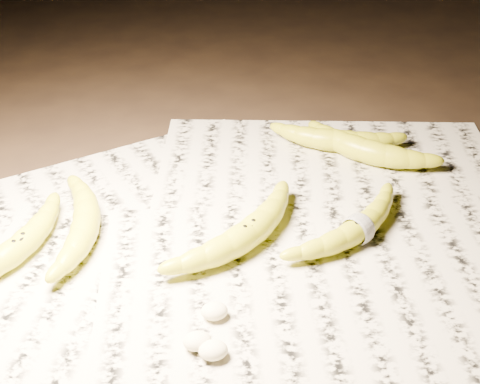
{
  "coord_description": "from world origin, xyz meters",
  "views": [
    {
      "loc": [
        -0.1,
        -0.74,
        0.57
      ],
      "look_at": [
        0.01,
        0.02,
        0.05
      ],
      "focal_mm": 50.0,
      "sensor_mm": 36.0,
      "label": 1
    }
  ],
  "objects": [
    {
      "name": "newspaper_patch",
      "position": [
        -0.03,
        -0.04,
        0.0
      ],
      "size": [
        0.9,
        0.7,
        0.01
      ],
      "primitive_type": "cube",
      "color": "beige",
      "rests_on": "ground"
    },
    {
      "name": "banana_upper_b",
      "position": [
        0.23,
        0.15,
        0.03
      ],
      "size": [
        0.19,
        0.18,
        0.04
      ],
      "primitive_type": null,
      "rotation": [
        0.0,
        0.0,
        -0.71
      ],
      "color": "gold",
      "rests_on": "newspaper_patch"
    },
    {
      "name": "banana_left_b",
      "position": [
        -0.21,
        0.02,
        0.03
      ],
      "size": [
        0.07,
        0.2,
        0.04
      ],
      "primitive_type": null,
      "rotation": [
        0.0,
        0.0,
        1.52
      ],
      "color": "gold",
      "rests_on": "newspaper_patch"
    },
    {
      "name": "banana_center",
      "position": [
        0.01,
        -0.04,
        0.03
      ],
      "size": [
        0.21,
        0.2,
        0.04
      ],
      "primitive_type": null,
      "rotation": [
        0.0,
        0.0,
        0.73
      ],
      "color": "gold",
      "rests_on": "newspaper_patch"
    },
    {
      "name": "ground",
      "position": [
        0.0,
        0.0,
        0.0
      ],
      "size": [
        3.0,
        3.0,
        0.0
      ],
      "primitive_type": "plane",
      "color": "black",
      "rests_on": "ground"
    },
    {
      "name": "banana_left_a",
      "position": [
        -0.29,
        -0.02,
        0.03
      ],
      "size": [
        0.16,
        0.2,
        0.04
      ],
      "primitive_type": null,
      "rotation": [
        0.0,
        0.0,
        0.99
      ],
      "color": "gold",
      "rests_on": "newspaper_patch"
    },
    {
      "name": "measuring_tape",
      "position": [
        0.16,
        -0.05,
        0.03
      ],
      "size": [
        0.03,
        0.04,
        0.04
      ],
      "primitive_type": "torus",
      "rotation": [
        0.0,
        1.57,
        0.64
      ],
      "color": "white",
      "rests_on": "newspaper_patch"
    },
    {
      "name": "flesh_chunk_c",
      "position": [
        -0.05,
        -0.17,
        0.02
      ],
      "size": [
        0.03,
        0.03,
        0.02
      ],
      "primitive_type": "ellipsoid",
      "color": "#F2E7BB",
      "rests_on": "newspaper_patch"
    },
    {
      "name": "banana_taped",
      "position": [
        0.16,
        -0.05,
        0.03
      ],
      "size": [
        0.2,
        0.17,
        0.03
      ],
      "primitive_type": null,
      "rotation": [
        0.0,
        0.0,
        0.64
      ],
      "color": "gold",
      "rests_on": "newspaper_patch"
    },
    {
      "name": "flesh_chunk_b",
      "position": [
        -0.06,
        -0.23,
        0.02
      ],
      "size": [
        0.03,
        0.03,
        0.02
      ],
      "primitive_type": "ellipsoid",
      "color": "#F2E7BB",
      "rests_on": "newspaper_patch"
    },
    {
      "name": "flesh_chunk_a",
      "position": [
        -0.07,
        -0.21,
        0.02
      ],
      "size": [
        0.03,
        0.03,
        0.02
      ],
      "primitive_type": "ellipsoid",
      "color": "#F2E7BB",
      "rests_on": "newspaper_patch"
    },
    {
      "name": "banana_upper_a",
      "position": [
        0.19,
        0.19,
        0.03
      ],
      "size": [
        0.2,
        0.12,
        0.04
      ],
      "primitive_type": null,
      "rotation": [
        0.0,
        0.0,
        -0.32
      ],
      "color": "gold",
      "rests_on": "newspaper_patch"
    }
  ]
}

